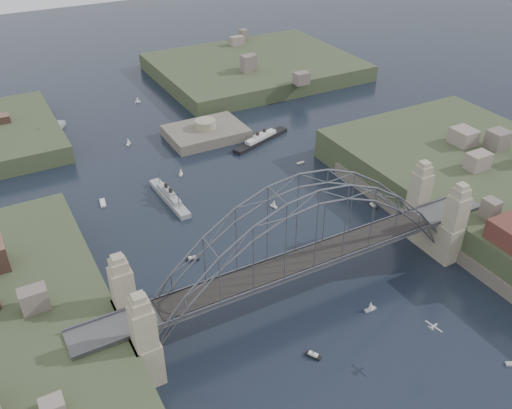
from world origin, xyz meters
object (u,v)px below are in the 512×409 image
object	(u,v)px
bridge	(305,242)
naval_cruiser_far	(49,134)
naval_cruiser_near	(169,197)
ocean_liner	(261,139)
fort_island	(206,138)

from	to	relation	value
bridge	naval_cruiser_far	xyz separation A→B (m)	(-27.80, 91.80, -11.37)
naval_cruiser_far	naval_cruiser_near	bearing A→B (deg)	-69.71
naval_cruiser_far	ocean_liner	size ratio (longest dim) A/B	0.81
ocean_liner	naval_cruiser_near	bearing A→B (deg)	-153.96
ocean_liner	bridge	bearing A→B (deg)	-112.30
bridge	ocean_liner	bearing A→B (deg)	67.70
fort_island	naval_cruiser_far	bearing A→B (deg)	151.29
bridge	fort_island	xyz separation A→B (m)	(12.00, 70.00, -12.66)
naval_cruiser_far	ocean_liner	xyz separation A→B (m)	(52.30, -32.04, -0.17)
fort_island	naval_cruiser_far	distance (m)	45.40
naval_cruiser_far	ocean_liner	distance (m)	61.34
fort_island	naval_cruiser_far	size ratio (longest dim) A/B	1.34
fort_island	naval_cruiser_near	world-z (taller)	fort_island
bridge	naval_cruiser_far	distance (m)	96.59
bridge	naval_cruiser_near	distance (m)	45.57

